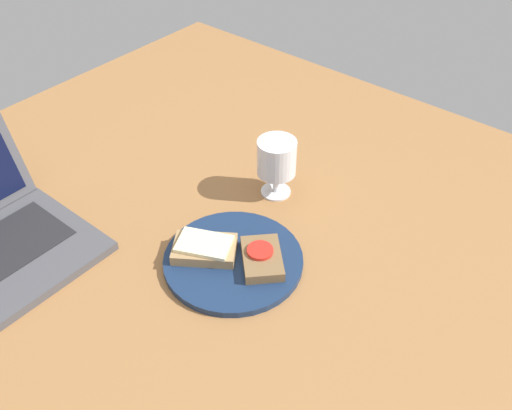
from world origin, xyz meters
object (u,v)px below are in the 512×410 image
at_px(wine_glass, 277,160).
at_px(plate, 233,260).
at_px(sandwich_with_cheese, 205,248).
at_px(sandwich_with_tomato, 262,258).

bearing_deg(wine_glass, plate, -162.47).
bearing_deg(sandwich_with_cheese, sandwich_with_tomato, -62.75).
height_order(sandwich_with_tomato, wine_glass, wine_glass).
height_order(sandwich_with_cheese, sandwich_with_tomato, sandwich_with_cheese).
bearing_deg(sandwich_with_cheese, wine_glass, 4.57).
distance_m(sandwich_with_cheese, wine_glass, 0.23).
bearing_deg(sandwich_with_cheese, plate, -63.05).
distance_m(plate, sandwich_with_cheese, 0.05).
distance_m(plate, sandwich_with_tomato, 0.05).
relative_size(plate, sandwich_with_cheese, 1.88).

